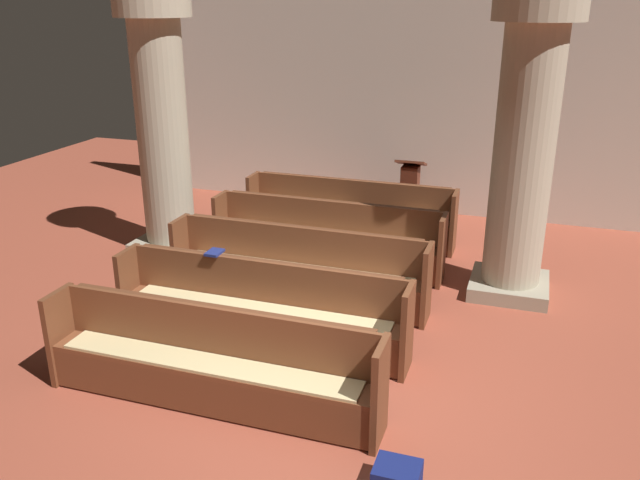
# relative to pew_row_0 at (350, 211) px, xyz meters

# --- Properties ---
(ground_plane) EXTENTS (19.20, 19.20, 0.00)m
(ground_plane) POSITION_rel_pew_row_0_xyz_m (0.96, -4.15, -0.49)
(ground_plane) COLOR #9E4733
(back_wall) EXTENTS (10.00, 0.16, 4.50)m
(back_wall) POSITION_rel_pew_row_0_xyz_m (0.96, 1.93, 1.76)
(back_wall) COLOR beige
(back_wall) RESTS_ON ground
(pew_row_0) EXTENTS (3.23, 0.47, 0.93)m
(pew_row_0) POSITION_rel_pew_row_0_xyz_m (0.00, 0.00, 0.00)
(pew_row_0) COLOR brown
(pew_row_0) RESTS_ON ground
(pew_row_1) EXTENTS (3.23, 0.46, 0.93)m
(pew_row_1) POSITION_rel_pew_row_0_xyz_m (0.00, -1.14, 0.00)
(pew_row_1) COLOR brown
(pew_row_1) RESTS_ON ground
(pew_row_2) EXTENTS (3.23, 0.46, 0.93)m
(pew_row_2) POSITION_rel_pew_row_0_xyz_m (0.00, -2.29, 0.00)
(pew_row_2) COLOR brown
(pew_row_2) RESTS_ON ground
(pew_row_3) EXTENTS (3.23, 0.46, 0.93)m
(pew_row_3) POSITION_rel_pew_row_0_xyz_m (0.00, -3.43, 0.00)
(pew_row_3) COLOR brown
(pew_row_3) RESTS_ON ground
(pew_row_4) EXTENTS (3.23, 0.46, 0.93)m
(pew_row_4) POSITION_rel_pew_row_0_xyz_m (0.00, -4.58, 0.00)
(pew_row_4) COLOR brown
(pew_row_4) RESTS_ON ground
(pillar_aisle_side) EXTENTS (1.03, 1.03, 3.60)m
(pillar_aisle_side) POSITION_rel_pew_row_0_xyz_m (2.46, -1.17, 1.38)
(pillar_aisle_side) COLOR #9F967E
(pillar_aisle_side) RESTS_ON ground
(pillar_far_side) EXTENTS (1.03, 1.03, 3.60)m
(pillar_far_side) POSITION_rel_pew_row_0_xyz_m (-2.41, -1.20, 1.38)
(pillar_far_side) COLOR #9F967E
(pillar_far_side) RESTS_ON ground
(lectern) EXTENTS (0.48, 0.45, 1.08)m
(lectern) POSITION_rel_pew_row_0_xyz_m (0.69, 1.20, -0.04)
(lectern) COLOR #492215
(lectern) RESTS_ON ground
(hymn_book) EXTENTS (0.15, 0.21, 0.03)m
(hymn_book) POSITION_rel_pew_row_0_xyz_m (-0.60, -3.25, 0.46)
(hymn_book) COLOR navy
(hymn_book) RESTS_ON pew_row_3
(kneeler_box_navy) EXTENTS (0.35, 0.30, 0.21)m
(kneeler_box_navy) POSITION_rel_pew_row_0_xyz_m (1.85, -5.12, -0.38)
(kneeler_box_navy) COLOR navy
(kneeler_box_navy) RESTS_ON ground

